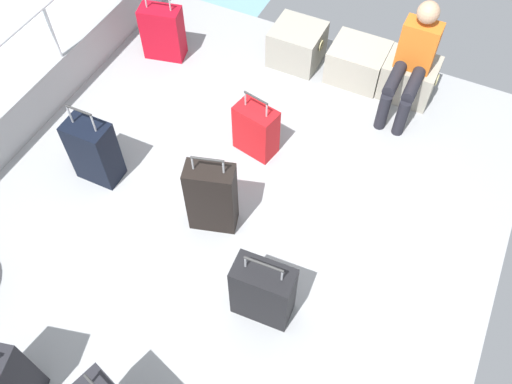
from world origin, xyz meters
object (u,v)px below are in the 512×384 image
Objects in this scene: suitcase_6 at (163,32)px; suitcase_4 at (212,197)px; passenger_seated at (413,59)px; suitcase_2 at (2,376)px; cargo_crate_0 at (297,45)px; suitcase_1 at (94,151)px; cargo_crate_2 at (409,78)px; suitcase_5 at (256,130)px; cargo_crate_1 at (358,62)px; suitcase_3 at (263,292)px.

suitcase_4 is at bearing -48.19° from suitcase_6.
suitcase_2 is at bearing -112.08° from passenger_seated.
cargo_crate_0 is 0.65× the size of suitcase_1.
suitcase_4 is (-1.01, -2.22, 0.16)m from cargo_crate_2.
suitcase_2 is 1.19× the size of suitcase_5.
suitcase_5 is at bearing -83.30° from cargo_crate_0.
cargo_crate_2 is at bearing 0.97° from cargo_crate_0.
suitcase_4 is at bearing -85.11° from cargo_crate_0.
suitcase_4 is (0.56, 1.84, 0.01)m from suitcase_2.
suitcase_2 reaches higher than cargo_crate_0.
cargo_crate_1 is 0.69× the size of suitcase_4.
cargo_crate_1 is 1.44m from suitcase_5.
suitcase_5 is 0.91× the size of suitcase_6.
suitcase_3 is at bearing -96.21° from cargo_crate_2.
suitcase_1 is 1.04× the size of suitcase_2.
passenger_seated is 1.50× the size of suitcase_6.
suitcase_5 is at bearing 117.58° from suitcase_3.
suitcase_5 is 1.65m from suitcase_6.
suitcase_1 reaches higher than cargo_crate_0.
cargo_crate_1 is at bearing 53.62° from suitcase_1.
passenger_seated is (0.54, -0.20, 0.39)m from cargo_crate_1.
suitcase_1 is 1.44m from suitcase_5.
suitcase_2 reaches higher than suitcase_6.
suitcase_3 is 0.90m from suitcase_4.
passenger_seated is at bearing 8.35° from suitcase_6.
cargo_crate_0 is 2.40m from suitcase_1.
cargo_crate_1 is 0.54× the size of passenger_seated.
cargo_crate_2 is at bearing 51.77° from suitcase_5.
suitcase_2 reaches higher than suitcase_3.
passenger_seated is 2.61m from suitcase_3.
suitcase_2 is 1.09× the size of suitcase_6.
suitcase_6 reaches higher than cargo_crate_2.
suitcase_4 is at bearing 73.10° from suitcase_2.
cargo_crate_0 is 0.64× the size of suitcase_4.
cargo_crate_1 is 0.88× the size of suitcase_5.
suitcase_3 is at bearing -62.42° from suitcase_5.
suitcase_2 is at bearing -75.09° from suitcase_6.
suitcase_5 is at bearing -132.44° from passenger_seated.
cargo_crate_2 is at bearing 45.43° from suitcase_1.
suitcase_6 is (-0.33, 1.66, -0.03)m from suitcase_1.
cargo_crate_0 is at bearing 108.20° from suitcase_3.
suitcase_5 is (1.13, 0.88, -0.06)m from suitcase_1.
suitcase_5 reaches higher than cargo_crate_1.
suitcase_4 is at bearing -0.40° from suitcase_1.
passenger_seated is 4.19m from suitcase_2.
cargo_crate_0 is 0.66m from cargo_crate_1.
cargo_crate_0 is 0.49× the size of passenger_seated.
cargo_crate_0 is 1.00× the size of cargo_crate_2.
suitcase_5 is (-0.75, 1.43, -0.05)m from suitcase_3.
suitcase_1 is 0.97× the size of suitcase_4.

